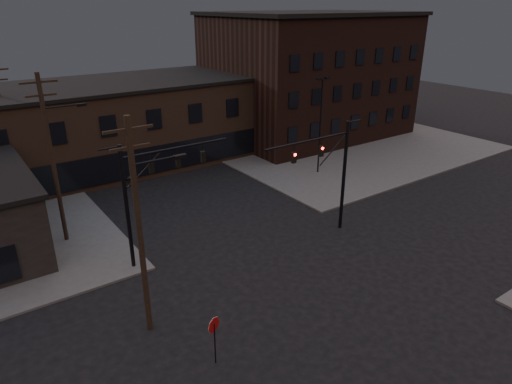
# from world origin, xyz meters

# --- Properties ---
(ground) EXTENTS (140.00, 140.00, 0.00)m
(ground) POSITION_xyz_m (0.00, 0.00, 0.00)
(ground) COLOR black
(ground) RESTS_ON ground
(sidewalk_ne) EXTENTS (30.00, 30.00, 0.15)m
(sidewalk_ne) POSITION_xyz_m (22.00, 22.00, 0.07)
(sidewalk_ne) COLOR #474744
(sidewalk_ne) RESTS_ON ground
(building_row) EXTENTS (40.00, 12.00, 8.00)m
(building_row) POSITION_xyz_m (0.00, 28.00, 4.00)
(building_row) COLOR #4D3829
(building_row) RESTS_ON ground
(building_right) EXTENTS (22.00, 16.00, 14.00)m
(building_right) POSITION_xyz_m (22.00, 26.00, 7.00)
(building_right) COLOR black
(building_right) RESTS_ON ground
(traffic_signal_near) EXTENTS (7.12, 0.24, 8.00)m
(traffic_signal_near) POSITION_xyz_m (5.36, 4.50, 4.93)
(traffic_signal_near) COLOR black
(traffic_signal_near) RESTS_ON ground
(traffic_signal_far) EXTENTS (7.12, 0.24, 8.00)m
(traffic_signal_far) POSITION_xyz_m (-6.72, 8.00, 5.01)
(traffic_signal_far) COLOR black
(traffic_signal_far) RESTS_ON ground
(stop_sign) EXTENTS (0.72, 0.33, 2.48)m
(stop_sign) POSITION_xyz_m (-8.00, -1.99, 1.84)
(stop_sign) COLOR black
(stop_sign) RESTS_ON ground
(utility_pole_near) EXTENTS (3.70, 0.28, 11.00)m
(utility_pole_near) POSITION_xyz_m (-9.43, 2.00, 5.87)
(utility_pole_near) COLOR black
(utility_pole_near) RESTS_ON ground
(utility_pole_mid) EXTENTS (3.70, 0.28, 11.50)m
(utility_pole_mid) POSITION_xyz_m (-10.44, 14.00, 6.13)
(utility_pole_mid) COLOR black
(utility_pole_mid) RESTS_ON ground
(utility_pole_far) EXTENTS (2.20, 0.28, 11.00)m
(utility_pole_far) POSITION_xyz_m (-11.50, 26.00, 5.78)
(utility_pole_far) COLOR black
(utility_pole_far) RESTS_ON ground
(lot_light_a) EXTENTS (1.50, 0.28, 9.14)m
(lot_light_a) POSITION_xyz_m (13.00, 14.00, 5.51)
(lot_light_a) COLOR black
(lot_light_a) RESTS_ON ground
(lot_light_b) EXTENTS (1.50, 0.28, 9.14)m
(lot_light_b) POSITION_xyz_m (19.00, 19.00, 5.51)
(lot_light_b) COLOR black
(lot_light_b) RESTS_ON ground
(parked_car_lot_a) EXTENTS (4.33, 2.22, 1.41)m
(parked_car_lot_a) POSITION_xyz_m (15.55, 21.50, 0.86)
(parked_car_lot_a) COLOR black
(parked_car_lot_a) RESTS_ON sidewalk_ne
(parked_car_lot_b) EXTENTS (5.02, 2.33, 1.42)m
(parked_car_lot_b) POSITION_xyz_m (21.59, 19.51, 0.86)
(parked_car_lot_b) COLOR silver
(parked_car_lot_b) RESTS_ON sidewalk_ne
(car_crossing) EXTENTS (2.68, 4.87, 1.52)m
(car_crossing) POSITION_xyz_m (-2.57, 24.11, 0.76)
(car_crossing) COLOR black
(car_crossing) RESTS_ON ground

